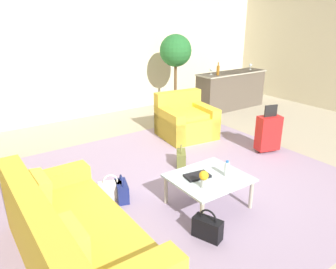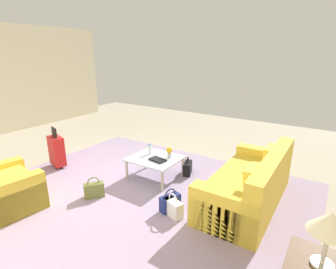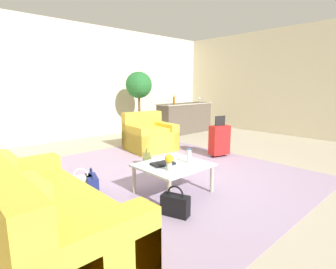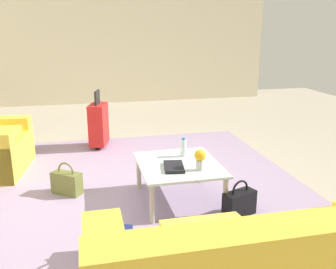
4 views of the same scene
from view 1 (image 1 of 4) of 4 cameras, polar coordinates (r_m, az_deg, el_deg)
The scene contains 19 objects.
ground_plane at distance 4.85m, azimuth 6.51°, elevation -8.06°, with size 12.00×12.00×0.00m, color #A89E89.
wall_back at distance 7.80m, azimuth -13.68°, elevation 14.36°, with size 10.24×0.12×3.10m, color beige.
area_rug at distance 4.66m, azimuth -0.76°, elevation -9.14°, with size 5.20×4.40×0.01m, color #9984A3.
couch at distance 3.32m, azimuth -16.65°, elevation -17.76°, with size 0.93×2.10×0.86m.
armchair at distance 6.45m, azimuth 2.93°, elevation 2.28°, with size 1.08×1.03×0.85m.
coffee_table at distance 4.12m, azimuth 7.11°, elevation -7.93°, with size 0.91×0.80×0.41m.
water_bottle at distance 4.12m, azimuth 10.21°, elevation -5.90°, with size 0.06×0.06×0.20m.
coffee_table_book at distance 4.07m, azimuth 5.12°, elevation -7.19°, with size 0.30×0.18×0.03m, color black.
flower_vase at distance 3.81m, azimuth 6.24°, elevation -7.46°, with size 0.11×0.11×0.21m.
bar_console at distance 8.50m, azimuth 10.87°, elevation 7.67°, with size 1.92×0.57×0.92m.
wine_glass_leftmost at distance 7.97m, azimuth 7.54°, elevation 11.07°, with size 0.08×0.08×0.15m.
wine_glass_left_of_centre at distance 8.88m, azimuth 14.18°, elevation 11.59°, with size 0.08×0.08×0.15m.
wine_bottle_amber at distance 7.91m, azimuth 8.70°, elevation 11.02°, with size 0.07×0.07×0.30m.
suitcase_red at distance 5.93m, azimuth 17.08°, elevation 0.32°, with size 0.45×0.32×0.85m.
handbag_navy at distance 4.37m, azimuth -8.03°, elevation -9.67°, with size 0.23×0.35×0.36m.
handbag_black at distance 3.70m, azimuth 6.89°, elevation -15.84°, with size 0.24×0.35×0.36m.
handbag_white at distance 4.40m, azimuth -9.90°, elevation -9.53°, with size 0.35×0.24×0.36m.
handbag_olive at distance 5.24m, azimuth 2.29°, elevation -4.12°, with size 0.30×0.34×0.36m.
potted_ficus at distance 7.95m, azimuth 1.33°, elevation 13.32°, with size 0.75×0.75×1.85m.
Camera 1 is at (-2.88, -3.15, 2.31)m, focal length 35.00 mm.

